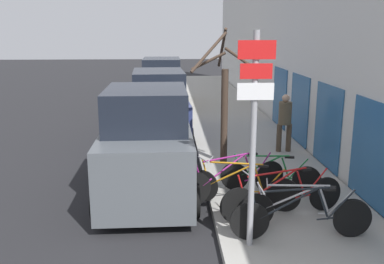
% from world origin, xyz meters
% --- Properties ---
extents(ground_plane, '(80.00, 80.00, 0.00)m').
position_xyz_m(ground_plane, '(0.00, 11.20, 0.00)').
color(ground_plane, black).
extents(sidewalk_curb, '(3.20, 32.00, 0.15)m').
position_xyz_m(sidewalk_curb, '(2.60, 14.00, 0.07)').
color(sidewalk_curb, '#9E9B93').
rests_on(sidewalk_curb, ground).
extents(building_facade, '(0.23, 32.00, 6.50)m').
position_xyz_m(building_facade, '(4.35, 13.92, 3.22)').
color(building_facade, silver).
rests_on(building_facade, ground).
extents(signpost, '(0.57, 0.12, 3.48)m').
position_xyz_m(signpost, '(1.48, 3.58, 2.12)').
color(signpost, '#939399').
rests_on(signpost, sidewalk_curb).
extents(bicycle_0, '(2.45, 0.44, 0.93)m').
position_xyz_m(bicycle_0, '(2.39, 3.76, 0.55)').
color(bicycle_0, black).
rests_on(bicycle_0, sidewalk_curb).
extents(bicycle_1, '(2.24, 0.60, 0.86)m').
position_xyz_m(bicycle_1, '(2.54, 4.11, 0.52)').
color(bicycle_1, black).
rests_on(bicycle_1, sidewalk_curb).
extents(bicycle_2, '(2.48, 0.73, 0.94)m').
position_xyz_m(bicycle_2, '(2.30, 4.66, 0.55)').
color(bicycle_2, black).
rests_on(bicycle_2, sidewalk_curb).
extents(bicycle_3, '(2.19, 0.87, 0.94)m').
position_xyz_m(bicycle_3, '(1.60, 5.17, 0.55)').
color(bicycle_3, black).
rests_on(bicycle_3, sidewalk_curb).
extents(bicycle_4, '(2.34, 0.94, 0.98)m').
position_xyz_m(bicycle_4, '(1.50, 5.58, 0.56)').
color(bicycle_4, black).
rests_on(bicycle_4, sidewalk_curb).
extents(bicycle_5, '(2.14, 0.59, 0.86)m').
position_xyz_m(bicycle_5, '(2.36, 5.92, 0.52)').
color(bicycle_5, black).
rests_on(bicycle_5, sidewalk_curb).
extents(parked_car_0, '(2.12, 4.21, 2.43)m').
position_xyz_m(parked_car_0, '(-0.32, 6.31, 1.11)').
color(parked_car_0, '#51565B').
rests_on(parked_car_0, ground).
extents(parked_car_1, '(2.23, 4.85, 2.30)m').
position_xyz_m(parked_car_1, '(-0.18, 11.64, 1.04)').
color(parked_car_1, navy).
rests_on(parked_car_1, ground).
extents(parked_car_2, '(2.11, 4.67, 2.33)m').
position_xyz_m(parked_car_2, '(-0.16, 17.42, 1.06)').
color(parked_car_2, gray).
rests_on(parked_car_2, ground).
extents(pedestrian_near, '(0.44, 0.37, 1.68)m').
position_xyz_m(pedestrian_near, '(3.50, 9.08, 1.12)').
color(pedestrian_near, '#4C3D2D').
rests_on(pedestrian_near, sidewalk_curb).
extents(street_tree, '(1.71, 1.99, 3.53)m').
position_xyz_m(street_tree, '(1.58, 8.07, 1.80)').
color(street_tree, '#3D2D23').
rests_on(street_tree, sidewalk_curb).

